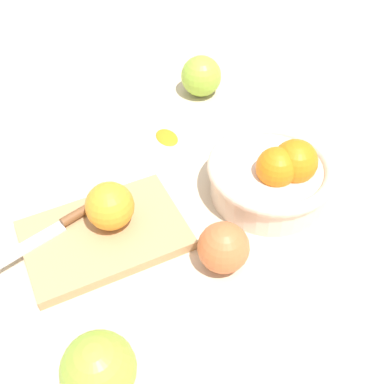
{
  "coord_description": "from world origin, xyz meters",
  "views": [
    {
      "loc": [
        0.27,
        0.41,
        0.55
      ],
      "look_at": [
        -0.03,
        0.02,
        0.04
      ],
      "focal_mm": 44.23,
      "sensor_mm": 36.0,
      "label": 1
    }
  ],
  "objects_px": {
    "apple_front_left": "(201,76)",
    "knife": "(56,228)",
    "cutting_board": "(105,235)",
    "apple_back_right": "(99,369)",
    "orange_on_board": "(110,206)",
    "apple_back_center": "(222,249)",
    "bowl": "(273,174)"
  },
  "relations": [
    {
      "from": "apple_front_left",
      "to": "knife",
      "type": "bearing_deg",
      "value": 21.83
    },
    {
      "from": "knife",
      "to": "apple_front_left",
      "type": "distance_m",
      "value": 0.42
    },
    {
      "from": "cutting_board",
      "to": "knife",
      "type": "height_order",
      "value": "knife"
    },
    {
      "from": "knife",
      "to": "apple_back_right",
      "type": "bearing_deg",
      "value": 75.57
    },
    {
      "from": "cutting_board",
      "to": "orange_on_board",
      "type": "bearing_deg",
      "value": -159.41
    },
    {
      "from": "apple_back_right",
      "to": "apple_back_center",
      "type": "xyz_separation_m",
      "value": [
        -0.21,
        -0.05,
        -0.01
      ]
    },
    {
      "from": "knife",
      "to": "cutting_board",
      "type": "bearing_deg",
      "value": 139.77
    },
    {
      "from": "cutting_board",
      "to": "apple_back_right",
      "type": "relative_size",
      "value": 2.72
    },
    {
      "from": "cutting_board",
      "to": "knife",
      "type": "distance_m",
      "value": 0.07
    },
    {
      "from": "bowl",
      "to": "orange_on_board",
      "type": "xyz_separation_m",
      "value": [
        0.24,
        -0.09,
        0.01
      ]
    },
    {
      "from": "bowl",
      "to": "apple_back_right",
      "type": "bearing_deg",
      "value": 15.46
    },
    {
      "from": "knife",
      "to": "apple_front_left",
      "type": "relative_size",
      "value": 1.98
    },
    {
      "from": "knife",
      "to": "apple_back_center",
      "type": "bearing_deg",
      "value": 130.53
    },
    {
      "from": "bowl",
      "to": "knife",
      "type": "distance_m",
      "value": 0.33
    },
    {
      "from": "apple_front_left",
      "to": "apple_back_right",
      "type": "height_order",
      "value": "apple_back_right"
    },
    {
      "from": "knife",
      "to": "apple_front_left",
      "type": "height_order",
      "value": "apple_front_left"
    },
    {
      "from": "knife",
      "to": "apple_back_center",
      "type": "height_order",
      "value": "apple_back_center"
    },
    {
      "from": "orange_on_board",
      "to": "knife",
      "type": "relative_size",
      "value": 0.45
    },
    {
      "from": "orange_on_board",
      "to": "apple_front_left",
      "type": "distance_m",
      "value": 0.38
    },
    {
      "from": "bowl",
      "to": "knife",
      "type": "relative_size",
      "value": 1.26
    },
    {
      "from": "apple_back_right",
      "to": "knife",
      "type": "bearing_deg",
      "value": -104.43
    },
    {
      "from": "apple_front_left",
      "to": "apple_back_right",
      "type": "bearing_deg",
      "value": 40.42
    },
    {
      "from": "orange_on_board",
      "to": "knife",
      "type": "height_order",
      "value": "orange_on_board"
    },
    {
      "from": "orange_on_board",
      "to": "apple_back_right",
      "type": "bearing_deg",
      "value": 55.56
    },
    {
      "from": "cutting_board",
      "to": "apple_back_center",
      "type": "relative_size",
      "value": 3.2
    },
    {
      "from": "orange_on_board",
      "to": "cutting_board",
      "type": "bearing_deg",
      "value": 20.59
    },
    {
      "from": "orange_on_board",
      "to": "apple_back_right",
      "type": "xyz_separation_m",
      "value": [
        0.13,
        0.19,
        -0.01
      ]
    },
    {
      "from": "bowl",
      "to": "apple_back_right",
      "type": "height_order",
      "value": "bowl"
    },
    {
      "from": "apple_front_left",
      "to": "bowl",
      "type": "bearing_deg",
      "value": 73.12
    },
    {
      "from": "cutting_board",
      "to": "apple_front_left",
      "type": "height_order",
      "value": "apple_front_left"
    },
    {
      "from": "bowl",
      "to": "apple_back_center",
      "type": "height_order",
      "value": "bowl"
    },
    {
      "from": "cutting_board",
      "to": "bowl",
      "type": "bearing_deg",
      "value": 162.24
    }
  ]
}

